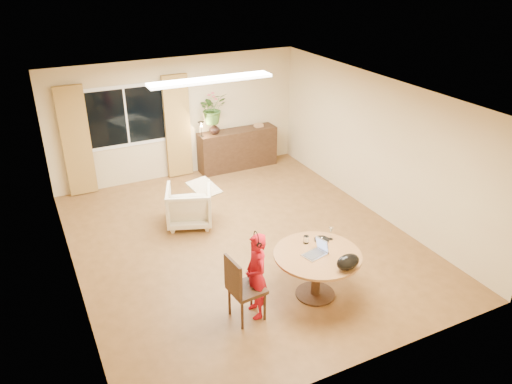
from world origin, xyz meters
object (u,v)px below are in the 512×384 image
(dining_table, at_px, (317,263))
(dining_chair, at_px, (247,287))
(child, at_px, (256,276))
(armchair, at_px, (189,205))
(sideboard, at_px, (238,149))

(dining_table, xyz_separation_m, dining_chair, (-1.11, -0.00, -0.06))
(dining_table, xyz_separation_m, child, (-0.96, 0.01, 0.07))
(dining_table, relative_size, child, 1.00)
(armchair, distance_m, sideboard, 2.76)
(child, distance_m, armchair, 2.84)
(child, xyz_separation_m, sideboard, (1.92, 4.85, -0.17))
(child, xyz_separation_m, armchair, (0.03, 2.83, -0.26))
(dining_table, bearing_deg, child, 179.27)
(dining_chair, height_order, armchair, dining_chair)
(sideboard, bearing_deg, dining_table, -101.16)
(dining_table, xyz_separation_m, armchair, (-0.93, 2.84, -0.19))
(dining_chair, relative_size, sideboard, 0.55)
(child, bearing_deg, armchair, -175.13)
(dining_table, relative_size, armchair, 1.53)
(dining_table, relative_size, dining_chair, 1.26)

